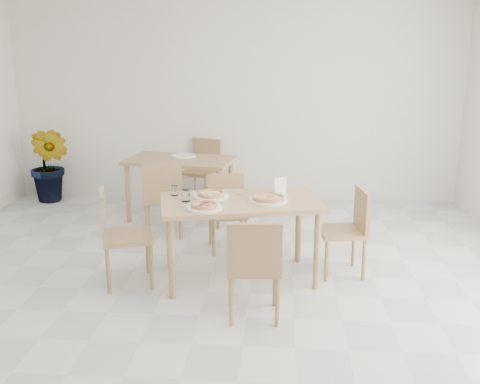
# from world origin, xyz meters

# --- Properties ---
(main_table) EXTENTS (1.54, 1.08, 0.75)m
(main_table) POSITION_xyz_m (0.27, 0.75, 0.66)
(main_table) COLOR tan
(main_table) RESTS_ON ground
(chair_south) EXTENTS (0.43, 0.43, 0.83)m
(chair_south) POSITION_xyz_m (0.44, -0.04, 0.48)
(chair_south) COLOR tan
(chair_south) RESTS_ON ground
(chair_north) EXTENTS (0.46, 0.46, 0.78)m
(chair_north) POSITION_xyz_m (0.08, 1.56, 0.45)
(chair_north) COLOR tan
(chair_north) RESTS_ON ground
(chair_west) EXTENTS (0.54, 0.54, 0.87)m
(chair_west) POSITION_xyz_m (-0.80, 0.56, 0.51)
(chair_west) COLOR tan
(chair_west) RESTS_ON ground
(chair_east) EXTENTS (0.46, 0.46, 0.81)m
(chair_east) POSITION_xyz_m (1.28, 0.95, 0.47)
(chair_east) COLOR tan
(chair_east) RESTS_ON ground
(plate_margherita) EXTENTS (0.34, 0.34, 0.02)m
(plate_margherita) POSITION_xyz_m (0.52, 0.74, 0.76)
(plate_margherita) COLOR white
(plate_margherita) RESTS_ON main_table
(plate_mushroom) EXTENTS (0.32, 0.32, 0.02)m
(plate_mushroom) POSITION_xyz_m (0.00, 0.83, 0.76)
(plate_mushroom) COLOR white
(plate_mushroom) RESTS_ON main_table
(plate_pepperoni) EXTENTS (0.31, 0.31, 0.02)m
(plate_pepperoni) POSITION_xyz_m (-0.01, 0.47, 0.76)
(plate_pepperoni) COLOR white
(plate_pepperoni) RESTS_ON main_table
(pizza_margherita) EXTENTS (0.34, 0.34, 0.03)m
(pizza_margherita) POSITION_xyz_m (0.52, 0.74, 0.78)
(pizza_margherita) COLOR #E0B069
(pizza_margherita) RESTS_ON plate_margherita
(pizza_mushroom) EXTENTS (0.32, 0.32, 0.03)m
(pizza_mushroom) POSITION_xyz_m (0.00, 0.83, 0.78)
(pizza_mushroom) COLOR #E0B069
(pizza_mushroom) RESTS_ON plate_mushroom
(pizza_pepperoni) EXTENTS (0.28, 0.28, 0.03)m
(pizza_pepperoni) POSITION_xyz_m (-0.01, 0.47, 0.78)
(pizza_pepperoni) COLOR #E0B069
(pizza_pepperoni) RESTS_ON plate_pepperoni
(tumbler_a) EXTENTS (0.07, 0.07, 0.09)m
(tumbler_a) POSITION_xyz_m (-0.34, 0.87, 0.80)
(tumbler_a) COLOR white
(tumbler_a) RESTS_ON main_table
(tumbler_b) EXTENTS (0.08, 0.08, 0.11)m
(tumbler_b) POSITION_xyz_m (-0.20, 0.68, 0.80)
(tumbler_b) COLOR white
(tumbler_b) RESTS_ON main_table
(napkin_holder) EXTENTS (0.14, 0.11, 0.14)m
(napkin_holder) POSITION_xyz_m (0.62, 1.03, 0.82)
(napkin_holder) COLOR silver
(napkin_holder) RESTS_ON main_table
(fork_a) EXTENTS (0.10, 0.15, 0.01)m
(fork_a) POSITION_xyz_m (0.28, 0.92, 0.75)
(fork_a) COLOR silver
(fork_a) RESTS_ON main_table
(fork_b) EXTENTS (0.06, 0.16, 0.01)m
(fork_b) POSITION_xyz_m (-0.25, 0.78, 0.75)
(fork_b) COLOR silver
(fork_b) RESTS_ON main_table
(second_table) EXTENTS (1.36, 0.91, 0.75)m
(second_table) POSITION_xyz_m (-0.58, 2.53, 0.65)
(second_table) COLOR tan
(second_table) RESTS_ON ground
(chair_back_s) EXTENTS (0.49, 0.49, 0.85)m
(chair_back_s) POSITION_xyz_m (-0.65, 1.82, 0.49)
(chair_back_s) COLOR tan
(chair_back_s) RESTS_ON ground
(chair_back_n) EXTENTS (0.55, 0.55, 0.86)m
(chair_back_n) POSITION_xyz_m (-0.40, 3.26, 0.50)
(chair_back_n) COLOR tan
(chair_back_n) RESTS_ON ground
(plate_empty) EXTENTS (0.30, 0.30, 0.02)m
(plate_empty) POSITION_xyz_m (-0.56, 2.67, 0.76)
(plate_empty) COLOR white
(plate_empty) RESTS_ON second_table
(potted_plant) EXTENTS (0.69, 0.62, 1.02)m
(potted_plant) POSITION_xyz_m (-2.46, 3.15, 0.51)
(potted_plant) COLOR #1B5C20
(potted_plant) RESTS_ON ground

